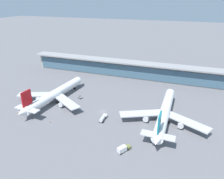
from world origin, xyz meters
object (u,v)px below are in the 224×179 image
at_px(service_truck_mid_apron_white, 103,118).
at_px(service_truck_near_nose_grey, 20,112).
at_px(airliner_left_stand, 54,94).
at_px(service_truck_on_taxiway_olive, 154,137).
at_px(airliner_centre_stand, 165,113).
at_px(safety_cone_alpha, 50,122).
at_px(safety_cone_bravo, 17,114).
at_px(service_truck_under_wing_grey, 80,97).
at_px(service_truck_by_tail_olive, 123,149).

bearing_deg(service_truck_mid_apron_white, service_truck_near_nose_grey, -168.97).
height_order(airliner_left_stand, service_truck_on_taxiway_olive, airliner_left_stand).
distance_m(airliner_left_stand, airliner_centre_stand, 76.33).
bearing_deg(service_truck_mid_apron_white, safety_cone_alpha, -156.11).
height_order(service_truck_mid_apron_white, service_truck_on_taxiway_olive, service_truck_mid_apron_white).
relative_size(airliner_centre_stand, safety_cone_bravo, 97.02).
bearing_deg(service_truck_mid_apron_white, safety_cone_bravo, -167.76).
bearing_deg(service_truck_under_wing_grey, airliner_centre_stand, -9.50).
height_order(service_truck_on_taxiway_olive, safety_cone_bravo, service_truck_on_taxiway_olive).
height_order(service_truck_near_nose_grey, safety_cone_alpha, service_truck_near_nose_grey).
bearing_deg(service_truck_under_wing_grey, service_truck_by_tail_olive, -43.80).
xyz_separation_m(service_truck_near_nose_grey, service_truck_under_wing_grey, (26.20, 32.49, 0.00)).
bearing_deg(service_truck_on_taxiway_olive, safety_cone_alpha, -174.82).
distance_m(service_truck_near_nose_grey, safety_cone_bravo, 1.84).
bearing_deg(safety_cone_bravo, service_truck_on_taxiway_olive, 2.99).
bearing_deg(service_truck_on_taxiway_olive, service_truck_by_tail_olive, -127.82).
bearing_deg(service_truck_by_tail_olive, safety_cone_bravo, 171.50).
xyz_separation_m(safety_cone_alpha, safety_cone_bravo, (-25.49, 1.00, 0.00)).
height_order(service_truck_near_nose_grey, safety_cone_bravo, service_truck_near_nose_grey).
xyz_separation_m(airliner_centre_stand, safety_cone_bravo, (-89.06, -23.54, -5.39)).
relative_size(service_truck_under_wing_grey, safety_cone_bravo, 4.61).
bearing_deg(service_truck_under_wing_grey, service_truck_on_taxiway_olive, -26.48).
relative_size(service_truck_mid_apron_white, safety_cone_bravo, 12.36).
bearing_deg(safety_cone_bravo, service_truck_mid_apron_white, 12.24).
height_order(airliner_left_stand, service_truck_by_tail_olive, airliner_left_stand).
distance_m(service_truck_under_wing_grey, service_truck_on_taxiway_olive, 65.90).
distance_m(service_truck_mid_apron_white, safety_cone_bravo, 55.63).
distance_m(service_truck_by_tail_olive, safety_cone_bravo, 74.98).
xyz_separation_m(service_truck_under_wing_grey, service_truck_by_tail_olive, (46.89, -44.97, 0.82)).
height_order(service_truck_mid_apron_white, safety_cone_bravo, service_truck_mid_apron_white).
bearing_deg(service_truck_under_wing_grey, safety_cone_bravo, -128.81).
relative_size(service_truck_under_wing_grey, service_truck_on_taxiway_olive, 1.09).
xyz_separation_m(airliner_left_stand, service_truck_near_nose_grey, (-11.68, -21.83, -4.83)).
height_order(airliner_left_stand, safety_cone_bravo, airliner_left_stand).
bearing_deg(service_truck_by_tail_olive, safety_cone_alpha, 168.29).
height_order(service_truck_near_nose_grey, service_truck_under_wing_grey, same).
bearing_deg(service_truck_on_taxiway_olive, airliner_left_stand, 165.71).
relative_size(service_truck_under_wing_grey, service_truck_mid_apron_white, 0.37).
distance_m(service_truck_under_wing_grey, safety_cone_bravo, 43.49).
bearing_deg(service_truck_under_wing_grey, airliner_left_stand, -143.73).
xyz_separation_m(service_truck_under_wing_grey, safety_cone_alpha, (-1.76, -34.88, -0.56)).
xyz_separation_m(airliner_centre_stand, safety_cone_alpha, (-63.57, -24.54, -5.39)).
relative_size(service_truck_by_tail_olive, service_truck_on_taxiway_olive, 2.52).
bearing_deg(service_truck_by_tail_olive, service_truck_mid_apron_white, 130.87).
xyz_separation_m(airliner_left_stand, safety_cone_alpha, (12.76, -24.23, -5.39)).
xyz_separation_m(service_truck_on_taxiway_olive, safety_cone_alpha, (-60.75, -5.50, -0.56)).
bearing_deg(service_truck_under_wing_grey, service_truck_mid_apron_white, -39.20).
distance_m(airliner_centre_stand, safety_cone_bravo, 92.28).
height_order(airliner_centre_stand, service_truck_under_wing_grey, airliner_centre_stand).
bearing_deg(service_truck_on_taxiway_olive, service_truck_mid_apron_white, 167.14).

